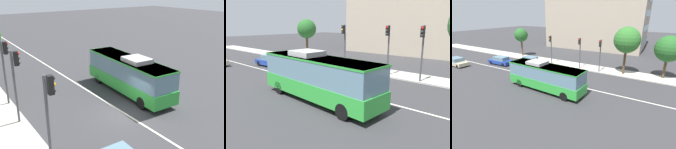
# 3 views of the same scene
# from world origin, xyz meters

# --- Properties ---
(ground_plane) EXTENTS (160.00, 160.00, 0.00)m
(ground_plane) POSITION_xyz_m (0.00, 0.00, 0.00)
(ground_plane) COLOR #333335
(sidewalk_kerb) EXTENTS (80.00, 3.22, 0.14)m
(sidewalk_kerb) POSITION_xyz_m (0.00, 8.02, 0.07)
(sidewalk_kerb) COLOR #B2ADA3
(sidewalk_kerb) RESTS_ON ground_plane
(lane_centre_line) EXTENTS (76.00, 0.16, 0.01)m
(lane_centre_line) POSITION_xyz_m (0.00, 0.00, 0.01)
(lane_centre_line) COLOR silver
(lane_centre_line) RESTS_ON ground_plane
(transit_bus) EXTENTS (10.11, 3.00, 3.46)m
(transit_bus) POSITION_xyz_m (3.16, -2.83, 1.81)
(transit_bus) COLOR green
(transit_bus) RESTS_ON ground_plane
(sedan_beige) EXTENTS (4.53, 1.89, 1.46)m
(sedan_beige) POSITION_xyz_m (-16.58, -2.74, 0.72)
(sedan_beige) COLOR #C6B793
(sedan_beige) RESTS_ON ground_plane
(sedan_blue) EXTENTS (4.58, 2.01, 1.46)m
(sedan_blue) POSITION_xyz_m (-10.57, 1.86, 0.72)
(sedan_blue) COLOR #1E3899
(sedan_blue) RESTS_ON ground_plane
(sedan_black) EXTENTS (4.55, 1.92, 1.46)m
(sedan_black) POSITION_xyz_m (-5.95, 4.55, 0.72)
(sedan_black) COLOR black
(sedan_black) RESTS_ON ground_plane
(traffic_light_near_corner) EXTENTS (0.33, 0.62, 5.20)m
(traffic_light_near_corner) POSITION_xyz_m (3.07, 6.75, 3.56)
(traffic_light_near_corner) COLOR #47474C
(traffic_light_near_corner) RESTS_ON ground_plane
(traffic_light_mid_block) EXTENTS (0.32, 0.62, 5.20)m
(traffic_light_mid_block) POSITION_xyz_m (6.59, 6.55, 3.56)
(traffic_light_mid_block) COLOR #47474C
(traffic_light_mid_block) RESTS_ON ground_plane
(traffic_light_far_corner) EXTENTS (0.34, 0.62, 5.20)m
(traffic_light_far_corner) POSITION_xyz_m (-2.71, 6.79, 3.56)
(traffic_light_far_corner) COLOR #47474C
(traffic_light_far_corner) RESTS_ON ground_plane
(street_tree_kerbside_left) EXTENTS (3.60, 3.60, 6.14)m
(street_tree_kerbside_left) POSITION_xyz_m (15.47, 8.75, 4.32)
(street_tree_kerbside_left) COLOR #4C3823
(street_tree_kerbside_left) RESTS_ON ground_plane
(street_tree_kerbside_centre) EXTENTS (2.82, 2.82, 5.95)m
(street_tree_kerbside_centre) POSITION_xyz_m (-11.78, 8.84, 4.49)
(street_tree_kerbside_centre) COLOR #4C3823
(street_tree_kerbside_centre) RESTS_ON ground_plane
(street_tree_kerbside_right) EXTENTS (3.78, 3.78, 7.15)m
(street_tree_kerbside_right) POSITION_xyz_m (10.10, 7.75, 5.23)
(street_tree_kerbside_right) COLOR #4C3823
(street_tree_kerbside_right) RESTS_ON ground_plane
(office_block_background) EXTENTS (25.11, 18.65, 13.60)m
(office_block_background) POSITION_xyz_m (-2.01, 30.08, 6.80)
(office_block_background) COLOR tan
(office_block_background) RESTS_ON ground_plane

